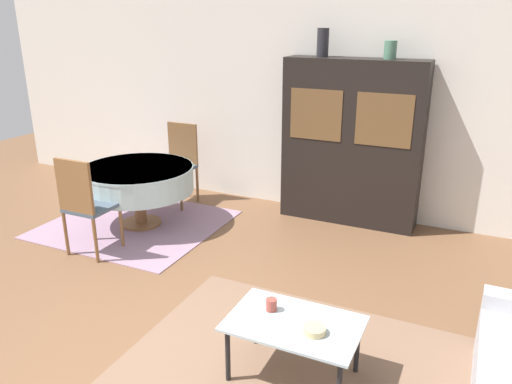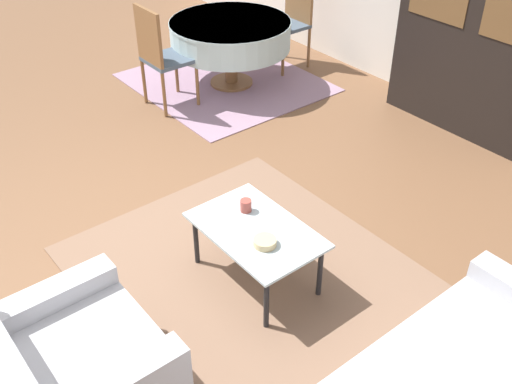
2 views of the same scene
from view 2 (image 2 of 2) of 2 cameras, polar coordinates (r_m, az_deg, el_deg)
name	(u,v)px [view 2 (image 2 of 2)]	position (r m, az deg, el deg)	size (l,w,h in m)	color
ground_plane	(141,232)	(4.76, -10.91, -3.79)	(14.00, 14.00, 0.00)	brown
area_rug	(256,281)	(4.26, 0.04, -8.49)	(2.54, 2.06, 0.01)	brown
dining_rug	(226,82)	(6.99, -2.89, 10.40)	(2.01, 1.84, 0.01)	gray
armchair	(66,374)	(3.51, -17.61, -16.24)	(0.94, 0.91, 0.80)	#B2B2B7
coffee_table	(256,234)	(4.02, 0.00, -4.05)	(0.91, 0.58, 0.44)	black
display_cabinet	(483,31)	(6.03, 20.79, 14.11)	(1.64, 0.40, 1.97)	black
dining_table	(230,35)	(6.73, -2.46, 14.75)	(1.32, 1.32, 0.72)	brown
dining_chair_near	(160,52)	(6.28, -9.15, 13.00)	(0.44, 0.44, 1.07)	brown
dining_chair_far	(292,15)	(7.25, 3.41, 16.46)	(0.44, 0.44, 1.07)	brown
cup	(246,206)	(4.12, -0.97, -1.30)	(0.08, 0.08, 0.09)	#9E4238
bowl	(265,242)	(3.85, 0.84, -4.78)	(0.15, 0.15, 0.05)	tan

